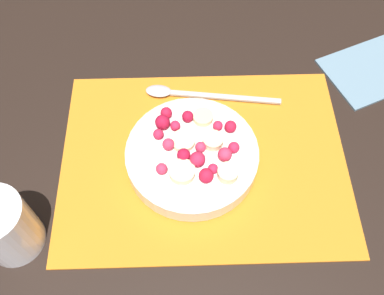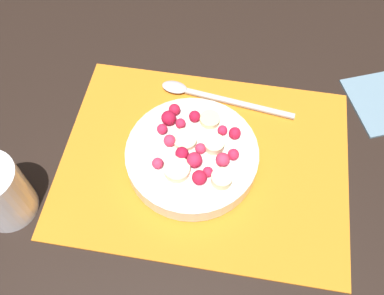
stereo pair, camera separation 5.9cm
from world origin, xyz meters
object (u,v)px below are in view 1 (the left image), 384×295
Objects in this scene: drinking_glass at (4,227)px; spoon at (188,94)px; napkin at (372,70)px; fruit_bowl at (192,154)px.

spoon is at bearing 45.01° from drinking_glass.
drinking_glass reaches higher than napkin.
napkin is (0.31, 0.05, -0.01)m from spoon.
drinking_glass is at bearing -152.82° from napkin.
napkin is (0.54, 0.28, -0.04)m from drinking_glass.
spoon is at bearing 91.70° from fruit_bowl.
drinking_glass is 0.52× the size of napkin.
spoon is 2.27× the size of drinking_glass.
drinking_glass reaches higher than fruit_bowl.
drinking_glass is at bearing 52.47° from spoon.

